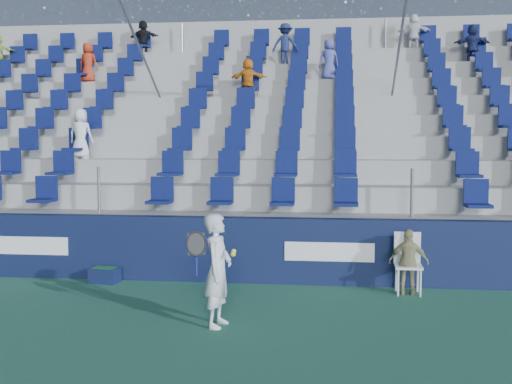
% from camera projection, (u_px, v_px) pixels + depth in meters
% --- Properties ---
extents(ground, '(70.00, 70.00, 0.00)m').
position_uv_depth(ground, '(217.00, 332.00, 8.75)').
color(ground, '#2D694C').
rests_on(ground, ground).
extents(sponsor_wall, '(24.00, 0.32, 1.20)m').
position_uv_depth(sponsor_wall, '(248.00, 250.00, 11.82)').
color(sponsor_wall, '#0F183A').
rests_on(sponsor_wall, ground).
extents(grandstand, '(24.00, 8.17, 6.63)m').
position_uv_depth(grandstand, '(274.00, 159.00, 16.74)').
color(grandstand, '#9B9B96').
rests_on(grandstand, ground).
extents(tennis_player, '(0.69, 0.65, 1.60)m').
position_uv_depth(tennis_player, '(218.00, 270.00, 8.97)').
color(tennis_player, silver).
rests_on(tennis_player, ground).
extents(line_judge_chair, '(0.46, 0.47, 1.04)m').
position_uv_depth(line_judge_chair, '(408.00, 259.00, 10.99)').
color(line_judge_chair, white).
rests_on(line_judge_chair, ground).
extents(line_judge, '(0.69, 0.35, 1.12)m').
position_uv_depth(line_judge, '(409.00, 262.00, 10.83)').
color(line_judge, tan).
rests_on(line_judge, ground).
extents(ball_bin, '(0.56, 0.42, 0.29)m').
position_uv_depth(ball_bin, '(105.00, 274.00, 11.77)').
color(ball_bin, '#111A3E').
rests_on(ball_bin, ground).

